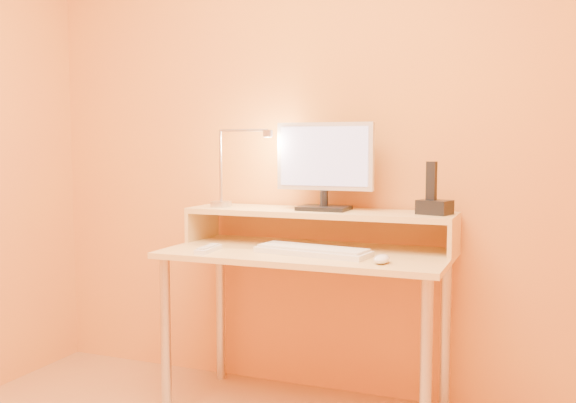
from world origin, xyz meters
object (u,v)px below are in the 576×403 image
at_px(phone_dock, 435,207).
at_px(keyboard, 313,252).
at_px(monitor_panel, 325,156).
at_px(remote_control, 208,249).
at_px(mouse, 382,259).
at_px(lamp_base, 221,204).

distance_m(phone_dock, keyboard, 0.54).
xyz_separation_m(monitor_panel, phone_dock, (0.48, -0.01, -0.21)).
bearing_deg(keyboard, remote_control, -159.54).
bearing_deg(keyboard, phone_dock, 35.27).
height_order(phone_dock, mouse, phone_dock).
relative_size(monitor_panel, keyboard, 0.91).
distance_m(monitor_panel, keyboard, 0.46).
relative_size(lamp_base, remote_control, 0.55).
bearing_deg(remote_control, keyboard, 7.62).
height_order(monitor_panel, mouse, monitor_panel).
relative_size(phone_dock, mouse, 1.27).
distance_m(keyboard, mouse, 0.33).
height_order(keyboard, mouse, mouse).
xyz_separation_m(phone_dock, remote_control, (-0.89, -0.32, -0.18)).
distance_m(keyboard, remote_control, 0.44).
distance_m(lamp_base, remote_control, 0.35).
relative_size(phone_dock, keyboard, 0.27).
bearing_deg(remote_control, monitor_panel, 35.07).
bearing_deg(remote_control, phone_dock, 15.55).
height_order(lamp_base, keyboard, lamp_base).
distance_m(monitor_panel, remote_control, 0.65).
bearing_deg(keyboard, monitor_panel, 105.20).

